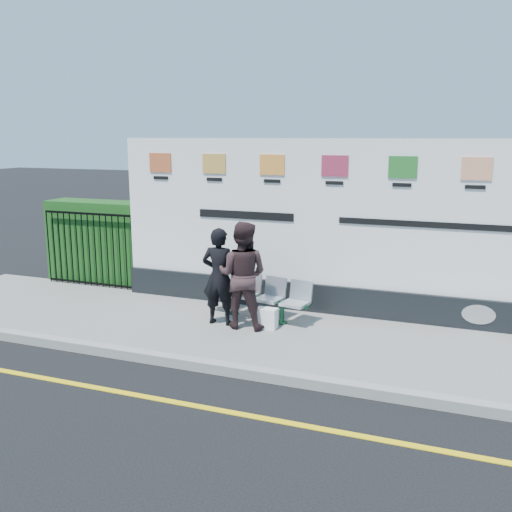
{
  "coord_description": "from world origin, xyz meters",
  "views": [
    {
      "loc": [
        2.65,
        -5.62,
        3.17
      ],
      "look_at": [
        -0.54,
        2.83,
        1.25
      ],
      "focal_mm": 40.0,
      "sensor_mm": 36.0,
      "label": 1
    }
  ],
  "objects": [
    {
      "name": "railing",
      "position": [
        -4.58,
        3.85,
        0.89
      ],
      "size": [
        2.05,
        0.06,
        1.54
      ],
      "primitive_type": null,
      "color": "black",
      "rests_on": "pavement"
    },
    {
      "name": "handbag_brown",
      "position": [
        -0.85,
        3.1,
        0.62
      ],
      "size": [
        0.29,
        0.17,
        0.21
      ],
      "primitive_type": "cube",
      "rotation": [
        0.0,
        0.0,
        0.2
      ],
      "color": "black",
      "rests_on": "bench"
    },
    {
      "name": "carrier_bag_white",
      "position": [
        -0.28,
        2.63,
        0.29
      ],
      "size": [
        0.33,
        0.2,
        0.33
      ],
      "primitive_type": "cube",
      "color": "white",
      "rests_on": "pavement"
    },
    {
      "name": "billboard",
      "position": [
        0.5,
        3.85,
        1.42
      ],
      "size": [
        8.0,
        0.3,
        3.0
      ],
      "color": "black",
      "rests_on": "pavement"
    },
    {
      "name": "kerb",
      "position": [
        0.0,
        1.0,
        0.07
      ],
      "size": [
        14.0,
        0.18,
        0.14
      ],
      "primitive_type": "cube",
      "color": "gray",
      "rests_on": "ground"
    },
    {
      "name": "woman_right",
      "position": [
        -0.68,
        2.57,
        0.98
      ],
      "size": [
        0.88,
        0.71,
        1.73
      ],
      "primitive_type": "imported",
      "rotation": [
        0.0,
        0.0,
        3.21
      ],
      "color": "#342223",
      "rests_on": "pavement"
    },
    {
      "name": "hedge",
      "position": [
        -4.58,
        4.3,
        0.97
      ],
      "size": [
        2.35,
        0.7,
        1.7
      ],
      "primitive_type": "cube",
      "color": "#194B17",
      "rests_on": "pavement"
    },
    {
      "name": "yellow_line",
      "position": [
        0.0,
        0.0,
        0.0
      ],
      "size": [
        14.0,
        0.1,
        0.01
      ],
      "primitive_type": "cube",
      "color": "yellow",
      "rests_on": "ground"
    },
    {
      "name": "bench",
      "position": [
        -0.61,
        3.05,
        0.32
      ],
      "size": [
        1.91,
        0.84,
        0.4
      ],
      "primitive_type": null,
      "rotation": [
        0.0,
        0.0,
        -0.19
      ],
      "color": "silver",
      "rests_on": "pavement"
    },
    {
      "name": "pavement",
      "position": [
        0.0,
        2.5,
        0.06
      ],
      "size": [
        14.0,
        3.0,
        0.12
      ],
      "primitive_type": "cube",
      "color": "gray",
      "rests_on": "ground"
    },
    {
      "name": "ground",
      "position": [
        0.0,
        0.0,
        0.0
      ],
      "size": [
        80.0,
        80.0,
        0.0
      ],
      "primitive_type": "plane",
      "color": "black"
    },
    {
      "name": "woman_left",
      "position": [
        -1.09,
        2.58,
        0.92
      ],
      "size": [
        0.61,
        0.42,
        1.6
      ],
      "primitive_type": "imported",
      "rotation": [
        0.0,
        0.0,
        3.2
      ],
      "color": "black",
      "rests_on": "pavement"
    }
  ]
}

